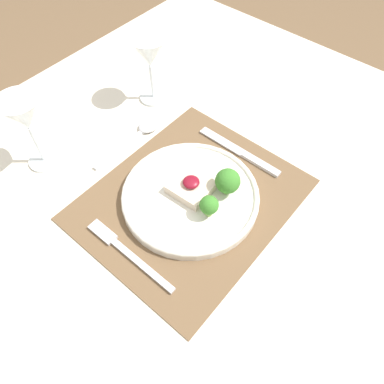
# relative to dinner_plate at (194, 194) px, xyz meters

# --- Properties ---
(ground_plane) EXTENTS (8.00, 8.00, 0.00)m
(ground_plane) POSITION_rel_dinner_plate_xyz_m (-0.01, 0.00, -0.76)
(ground_plane) COLOR brown
(dining_table) EXTENTS (1.33, 1.17, 0.75)m
(dining_table) POSITION_rel_dinner_plate_xyz_m (-0.01, 0.00, -0.10)
(dining_table) COLOR beige
(dining_table) RESTS_ON ground_plane
(placemat) EXTENTS (0.43, 0.36, 0.00)m
(placemat) POSITION_rel_dinner_plate_xyz_m (-0.01, 0.00, -0.02)
(placemat) COLOR brown
(placemat) RESTS_ON dining_table
(dinner_plate) EXTENTS (0.28, 0.28, 0.08)m
(dinner_plate) POSITION_rel_dinner_plate_xyz_m (0.00, 0.00, 0.00)
(dinner_plate) COLOR silver
(dinner_plate) RESTS_ON placemat
(fork) EXTENTS (0.02, 0.21, 0.01)m
(fork) POSITION_rel_dinner_plate_xyz_m (-0.18, 0.02, -0.01)
(fork) COLOR silver
(fork) RESTS_ON placemat
(knife) EXTENTS (0.02, 0.21, 0.01)m
(knife) POSITION_rel_dinner_plate_xyz_m (0.16, -0.01, -0.01)
(knife) COLOR silver
(knife) RESTS_ON placemat
(spoon) EXTENTS (0.19, 0.04, 0.01)m
(spoon) POSITION_rel_dinner_plate_xyz_m (0.06, 0.22, -0.01)
(spoon) COLOR silver
(spoon) RESTS_ON dining_table
(wine_glass_near) EXTENTS (0.09, 0.09, 0.17)m
(wine_glass_near) POSITION_rel_dinner_plate_xyz_m (0.17, 0.28, 0.11)
(wine_glass_near) COLOR white
(wine_glass_near) RESTS_ON dining_table
(wine_glass_far) EXTENTS (0.09, 0.09, 0.17)m
(wine_glass_far) POSITION_rel_dinner_plate_xyz_m (-0.14, 0.32, 0.11)
(wine_glass_far) COLOR white
(wine_glass_far) RESTS_ON dining_table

